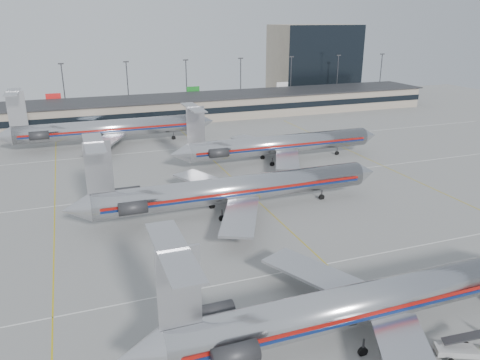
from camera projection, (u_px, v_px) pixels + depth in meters
name	position (u px, v px, depth m)	size (l,w,h in m)	color
ground	(378.00, 311.00, 45.91)	(260.00, 260.00, 0.00)	gray
apron_markings	(326.00, 264.00, 54.77)	(160.00, 0.15, 0.02)	silver
terminal	(168.00, 108.00, 131.74)	(162.00, 17.00, 6.25)	gray
light_mast_row	(158.00, 83.00, 142.39)	(163.60, 0.40, 15.28)	#38383D
distant_building	(313.00, 60.00, 175.52)	(30.00, 20.00, 25.00)	tan
jet_foreground	(369.00, 301.00, 41.56)	(45.57, 26.83, 11.93)	#BBBBC0
jet_second_row	(230.00, 189.00, 68.12)	(48.01, 28.27, 12.57)	#BBBBC0
jet_third_row	(277.00, 144.00, 92.77)	(44.73, 27.51, 12.23)	#BBBBC0
jet_back_row	(107.00, 128.00, 104.81)	(48.19, 29.65, 13.18)	#BBBBC0
belt_loader	(460.00, 349.00, 39.76)	(4.71, 2.91, 2.43)	#9F9F9F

